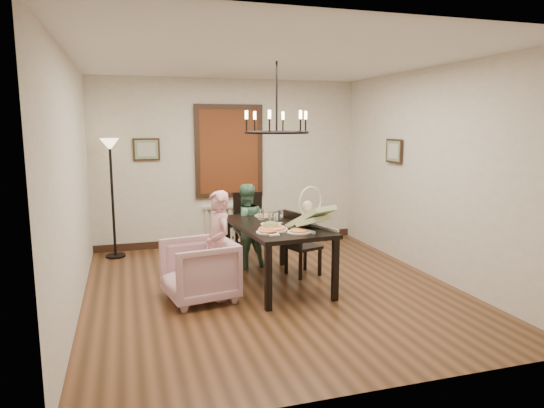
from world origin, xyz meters
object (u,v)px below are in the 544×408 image
armchair (199,270)px  seated_man (245,233)px  floor_lamp (113,200)px  chair_right (303,242)px  baby_bouncer (312,215)px  elderly_woman (218,255)px  chair_far (251,227)px  dining_table (276,231)px  drinking_glass (271,218)px

armchair → seated_man: size_ratio=0.78×
floor_lamp → armchair: bearing=-66.5°
seated_man → floor_lamp: (-1.81, 1.14, 0.39)m
seated_man → chair_right: bearing=128.6°
armchair → baby_bouncer: bearing=72.5°
armchair → elderly_woman: (0.23, -0.03, 0.18)m
chair_right → chair_far: bearing=11.1°
armchair → floor_lamp: 2.52m
armchair → dining_table: bearing=94.1°
chair_far → drinking_glass: chair_far is taller
chair_far → elderly_woman: elderly_woman is taller
dining_table → floor_lamp: 2.84m
dining_table → chair_right: bearing=26.9°
floor_lamp → chair_far: bearing=-21.4°
seated_man → baby_bouncer: 1.47m
elderly_woman → drinking_glass: bearing=102.1°
dining_table → chair_far: bearing=86.3°
dining_table → baby_bouncer: baby_bouncer is taller
baby_bouncer → drinking_glass: bearing=104.0°
chair_right → baby_bouncer: (-0.17, -0.72, 0.52)m
baby_bouncer → floor_lamp: size_ratio=0.31×
chair_far → seated_man: bearing=-115.4°
seated_man → drinking_glass: (0.14, -0.82, 0.36)m
chair_right → floor_lamp: floor_lamp is taller
seated_man → drinking_glass: seated_man is taller
baby_bouncer → drinking_glass: size_ratio=3.77×
chair_far → chair_right: (0.49, -0.93, -0.06)m
dining_table → floor_lamp: (-2.01, 2.00, 0.19)m
elderly_woman → armchair: bearing=-108.9°
dining_table → drinking_glass: bearing=137.8°
drinking_glass → floor_lamp: size_ratio=0.08×
seated_man → dining_table: bearing=92.0°
dining_table → armchair: 1.12m
armchair → baby_bouncer: 1.48m
dining_table → seated_man: seated_man is taller
elderly_woman → seated_man: (0.61, 1.15, -0.03)m
chair_far → seated_man: size_ratio=1.02×
chair_far → drinking_glass: (-0.04, -1.18, 0.35)m
elderly_woman → floor_lamp: (-1.21, 2.29, 0.36)m
dining_table → chair_right: (0.47, 0.29, -0.26)m
dining_table → chair_right: chair_right is taller
chair_right → seated_man: bearing=32.7°
baby_bouncer → floor_lamp: bearing=110.3°
chair_far → floor_lamp: 2.17m
chair_right → baby_bouncer: 0.91m
armchair → drinking_glass: size_ratio=5.41×
armchair → elderly_woman: bearing=73.1°
armchair → floor_lamp: (-0.98, 2.26, 0.54)m
dining_table → seated_man: bearing=98.2°
chair_right → drinking_glass: 0.72m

